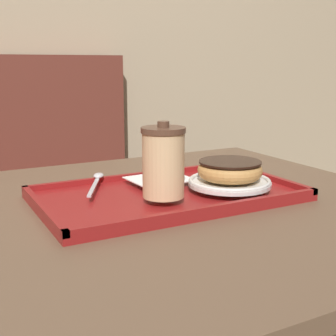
% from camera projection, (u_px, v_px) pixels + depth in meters
% --- Properties ---
extents(wall_behind, '(8.00, 0.05, 2.40)m').
position_uv_depth(wall_behind, '(26.00, 0.00, 1.75)').
color(wall_behind, tan).
rests_on(wall_behind, ground_plane).
extents(cafe_table, '(1.01, 0.89, 0.70)m').
position_uv_depth(cafe_table, '(162.00, 281.00, 0.94)').
color(cafe_table, brown).
rests_on(cafe_table, ground_plane).
extents(serving_tray, '(0.52, 0.30, 0.02)m').
position_uv_depth(serving_tray, '(168.00, 195.00, 0.94)').
color(serving_tray, maroon).
rests_on(serving_tray, cafe_table).
extents(napkin_paper, '(0.13, 0.11, 0.00)m').
position_uv_depth(napkin_paper, '(159.00, 179.00, 1.00)').
color(napkin_paper, white).
rests_on(napkin_paper, serving_tray).
extents(coffee_cup_front, '(0.08, 0.08, 0.14)m').
position_uv_depth(coffee_cup_front, '(163.00, 162.00, 0.86)').
color(coffee_cup_front, '#E0B784').
rests_on(coffee_cup_front, serving_tray).
extents(plate_with_chocolate_donut, '(0.17, 0.17, 0.01)m').
position_uv_depth(plate_with_chocolate_donut, '(230.00, 182.00, 0.95)').
color(plate_with_chocolate_donut, white).
rests_on(plate_with_chocolate_donut, serving_tray).
extents(donut_chocolate_glazed, '(0.13, 0.13, 0.04)m').
position_uv_depth(donut_chocolate_glazed, '(230.00, 170.00, 0.95)').
color(donut_chocolate_glazed, tan).
rests_on(donut_chocolate_glazed, plate_with_chocolate_donut).
extents(spoon, '(0.09, 0.16, 0.01)m').
position_uv_depth(spoon, '(97.00, 179.00, 0.99)').
color(spoon, silver).
rests_on(spoon, serving_tray).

